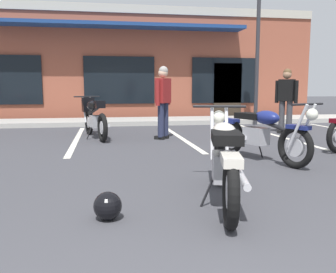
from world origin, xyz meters
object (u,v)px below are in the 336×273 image
Objects in this scene: motorcycle_black_cruiser at (261,133)px; person_in_shorts_foreground at (286,97)px; motorcycle_foreground_classic at (224,159)px; parking_lot_lamp_post at (260,12)px; motorcycle_red_sportbike at (94,116)px; person_by_back_row at (163,98)px; helmet_on_pavement at (108,206)px.

motorcycle_black_cruiser is 4.01m from person_in_shorts_foreground.
motorcycle_foreground_classic is 0.38× the size of parking_lot_lamp_post.
person_in_shorts_foreground is (4.90, 0.00, 0.42)m from motorcycle_red_sportbike.
parking_lot_lamp_post is (3.45, 2.71, 2.53)m from person_by_back_row.
person_by_back_row is at bearing -141.91° from parking_lot_lamp_post.
person_in_shorts_foreground is at bearing 57.26° from motorcycle_black_cruiser.
person_by_back_row is 0.31× the size of parking_lot_lamp_post.
motorcycle_foreground_classic is 1.04× the size of motorcycle_black_cruiser.
motorcycle_black_cruiser is at bearing 43.41° from helmet_on_pavement.
motorcycle_black_cruiser is 0.37× the size of parking_lot_lamp_post.
motorcycle_black_cruiser is (1.29, 2.03, 0.00)m from motorcycle_foreground_classic.
motorcycle_foreground_classic is 4.85m from person_by_back_row.
helmet_on_pavement is at bearing -136.59° from motorcycle_black_cruiser.
motorcycle_red_sportbike reaches higher than helmet_on_pavement.
person_in_shorts_foreground reaches higher than motorcycle_foreground_classic.
parking_lot_lamp_post is (2.28, 5.50, 3.02)m from motorcycle_black_cruiser.
person_in_shorts_foreground is at bearing 57.37° from motorcycle_foreground_classic.
person_in_shorts_foreground is at bearing -93.52° from parking_lot_lamp_post.
person_in_shorts_foreground is (3.44, 5.38, 0.49)m from motorcycle_foreground_classic.
motorcycle_black_cruiser is 7.70× the size of helmet_on_pavement.
person_by_back_row is (1.58, -0.55, 0.42)m from motorcycle_red_sportbike.
person_in_shorts_foreground is 1.00× the size of person_by_back_row.
motorcycle_foreground_classic is 2.41m from motorcycle_black_cruiser.
motorcycle_black_cruiser is at bearing -112.53° from parking_lot_lamp_post.
motorcycle_foreground_classic is at bearing -74.79° from motorcycle_red_sportbike.
person_by_back_row is at bearing 112.75° from motorcycle_black_cruiser.
motorcycle_red_sportbike is 6.23m from parking_lot_lamp_post.
motorcycle_black_cruiser is 3.46m from helmet_on_pavement.
person_by_back_row is (-1.17, 2.79, 0.49)m from motorcycle_black_cruiser.
motorcycle_foreground_classic is 1.29m from helmet_on_pavement.
person_in_shorts_foreground reaches higher than motorcycle_black_cruiser.
motorcycle_foreground_classic is at bearing -122.63° from person_in_shorts_foreground.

